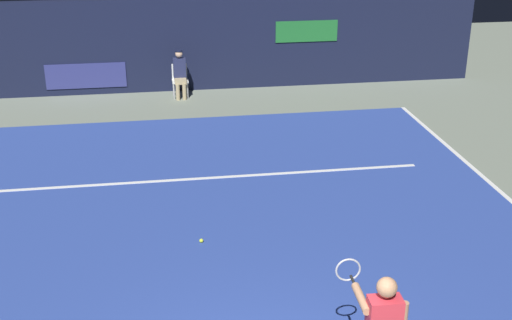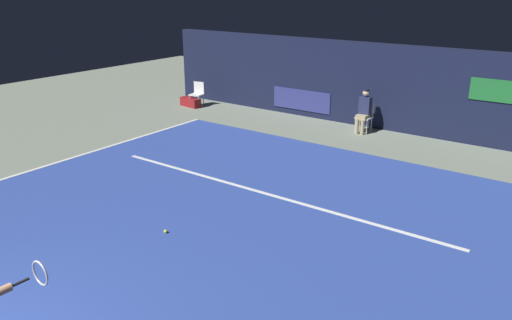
{
  "view_description": "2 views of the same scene",
  "coord_description": "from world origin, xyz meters",
  "px_view_note": "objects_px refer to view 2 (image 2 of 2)",
  "views": [
    {
      "loc": [
        -1.0,
        -5.37,
        5.49
      ],
      "look_at": [
        0.66,
        5.37,
        0.98
      ],
      "focal_mm": 46.75,
      "sensor_mm": 36.0,
      "label": 1
    },
    {
      "loc": [
        5.86,
        -1.53,
        4.39
      ],
      "look_at": [
        0.03,
        6.49,
        0.9
      ],
      "focal_mm": 35.92,
      "sensor_mm": 36.0,
      "label": 2
    }
  ],
  "objects_px": {
    "line_judge_on_chair": "(364,110)",
    "equipment_bag": "(191,102)",
    "courtside_chair_near": "(197,93)",
    "tennis_ball": "(166,231)"
  },
  "relations": [
    {
      "from": "tennis_ball",
      "to": "equipment_bag",
      "type": "height_order",
      "value": "equipment_bag"
    },
    {
      "from": "line_judge_on_chair",
      "to": "tennis_ball",
      "type": "xyz_separation_m",
      "value": [
        -0.08,
        -8.25,
        -0.64
      ]
    },
    {
      "from": "line_judge_on_chair",
      "to": "equipment_bag",
      "type": "bearing_deg",
      "value": -174.82
    },
    {
      "from": "courtside_chair_near",
      "to": "tennis_ball",
      "type": "distance_m",
      "value": 10.1
    },
    {
      "from": "courtside_chair_near",
      "to": "tennis_ball",
      "type": "bearing_deg",
      "value": -51.16
    },
    {
      "from": "courtside_chair_near",
      "to": "equipment_bag",
      "type": "bearing_deg",
      "value": -128.98
    },
    {
      "from": "line_judge_on_chair",
      "to": "tennis_ball",
      "type": "height_order",
      "value": "line_judge_on_chair"
    },
    {
      "from": "line_judge_on_chair",
      "to": "courtside_chair_near",
      "type": "distance_m",
      "value": 6.42
    },
    {
      "from": "line_judge_on_chair",
      "to": "equipment_bag",
      "type": "xyz_separation_m",
      "value": [
        -6.57,
        -0.6,
        -0.53
      ]
    },
    {
      "from": "line_judge_on_chair",
      "to": "courtside_chair_near",
      "type": "xyz_separation_m",
      "value": [
        -6.4,
        -0.39,
        -0.18
      ]
    }
  ]
}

